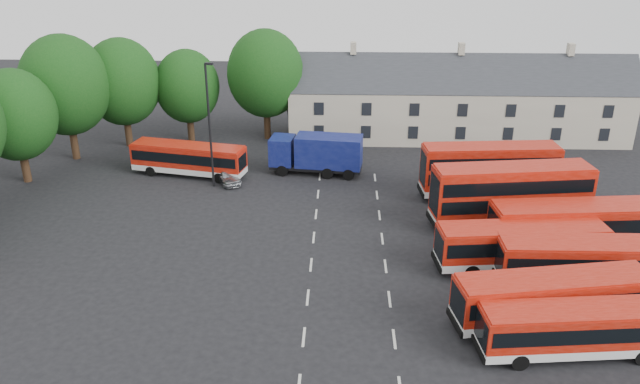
{
  "coord_description": "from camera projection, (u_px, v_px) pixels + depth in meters",
  "views": [
    {
      "loc": [
        1.94,
        -34.52,
        20.98
      ],
      "look_at": [
        0.34,
        9.33,
        2.2
      ],
      "focal_mm": 35.0,
      "sensor_mm": 36.0,
      "label": 1
    }
  ],
  "objects": [
    {
      "name": "lamppost",
      "position": [
        210.0,
        123.0,
        52.24
      ],
      "size": [
        0.75,
        0.37,
        10.84
      ],
      "rotation": [
        0.0,
        0.0,
        -0.16
      ],
      "color": "black",
      "rests_on": "ground"
    },
    {
      "name": "bus_row_d",
      "position": [
        522.0,
        243.0,
        40.76
      ],
      "size": [
        11.23,
        3.68,
        3.12
      ],
      "rotation": [
        0.0,
        0.0,
        0.11
      ],
      "color": "silver",
      "rests_on": "ground"
    },
    {
      "name": "silver_car",
      "position": [
        227.0,
        175.0,
        55.07
      ],
      "size": [
        3.3,
        4.13,
        1.32
      ],
      "primitive_type": "imported",
      "rotation": [
        0.0,
        0.0,
        0.53
      ],
      "color": "#A9ADB1",
      "rests_on": "ground"
    },
    {
      "name": "bus_row_e",
      "position": [
        579.0,
        222.0,
        43.14
      ],
      "size": [
        12.36,
        3.93,
        3.43
      ],
      "rotation": [
        0.0,
        0.0,
        0.1
      ],
      "color": "silver",
      "rests_on": "ground"
    },
    {
      "name": "bus_dd_north",
      "position": [
        490.0,
        168.0,
        51.36
      ],
      "size": [
        11.28,
        3.5,
        4.55
      ],
      "rotation": [
        0.0,
        0.0,
        0.09
      ],
      "color": "silver",
      "rests_on": "ground"
    },
    {
      "name": "lane_markings",
      "position": [
        348.0,
        265.0,
        41.79
      ],
      "size": [
        5.15,
        33.8,
        0.01
      ],
      "color": "beige",
      "rests_on": "ground"
    },
    {
      "name": "box_truck",
      "position": [
        317.0,
        152.0,
        56.54
      ],
      "size": [
        8.55,
        3.62,
        3.63
      ],
      "rotation": [
        0.0,
        0.0,
        -0.13
      ],
      "color": "black",
      "rests_on": "ground"
    },
    {
      "name": "bus_dd_south",
      "position": [
        511.0,
        192.0,
        46.34
      ],
      "size": [
        11.96,
        4.21,
        4.8
      ],
      "rotation": [
        0.0,
        0.0,
        0.14
      ],
      "color": "silver",
      "rests_on": "ground"
    },
    {
      "name": "bus_row_c",
      "position": [
        589.0,
        260.0,
        38.67
      ],
      "size": [
        11.21,
        2.67,
        3.17
      ],
      "rotation": [
        0.0,
        0.0,
        0.01
      ],
      "color": "silver",
      "rests_on": "ground"
    },
    {
      "name": "ground",
      "position": [
        309.0,
        280.0,
        40.04
      ],
      "size": [
        140.0,
        140.0,
        0.0
      ],
      "primitive_type": "plane",
      "color": "black",
      "rests_on": "ground"
    },
    {
      "name": "bus_row_b",
      "position": [
        553.0,
        296.0,
        34.85
      ],
      "size": [
        11.41,
        4.38,
        3.15
      ],
      "rotation": [
        0.0,
        0.0,
        0.17
      ],
      "color": "silver",
      "rests_on": "ground"
    },
    {
      "name": "bus_row_a",
      "position": [
        577.0,
        327.0,
        32.48
      ],
      "size": [
        10.35,
        3.34,
        2.87
      ],
      "rotation": [
        0.0,
        0.0,
        0.1
      ],
      "color": "silver",
      "rests_on": "ground"
    },
    {
      "name": "treeline",
      "position": [
        90.0,
        99.0,
        55.9
      ],
      "size": [
        29.92,
        32.59,
        12.01
      ],
      "color": "black",
      "rests_on": "ground"
    },
    {
      "name": "bus_north",
      "position": [
        189.0,
        157.0,
        56.22
      ],
      "size": [
        10.65,
        4.52,
        2.94
      ],
      "rotation": [
        0.0,
        0.0,
        -0.22
      ],
      "color": "silver",
      "rests_on": "ground"
    },
    {
      "name": "terrace_houses",
      "position": [
        457.0,
        102.0,
        65.61
      ],
      "size": [
        35.7,
        7.13,
        10.06
      ],
      "color": "beige",
      "rests_on": "ground"
    }
  ]
}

